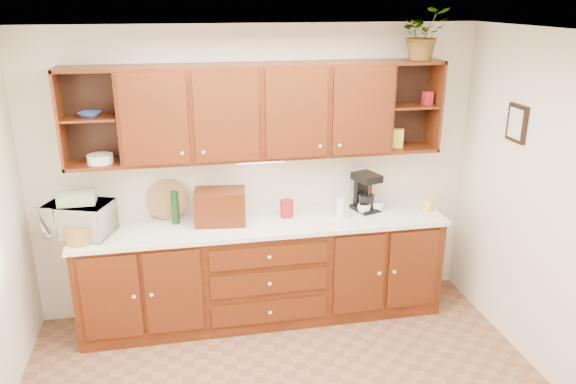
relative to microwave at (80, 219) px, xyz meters
name	(u,v)px	position (x,y,z in m)	size (l,w,h in m)	color
ceiling	(300,37)	(1.52, -1.46, 1.52)	(4.00, 4.00, 0.00)	white
back_wall	(257,172)	(1.52, 0.29, 0.22)	(4.00, 4.00, 0.00)	#F1E6CB
base_cabinets	(264,272)	(1.52, -0.01, -0.63)	(3.20, 0.60, 0.90)	#381306
countertop	(263,224)	(1.52, -0.02, -0.16)	(3.24, 0.64, 0.04)	white
upper_cabinets	(260,111)	(1.53, 0.13, 0.81)	(3.20, 0.33, 0.80)	#381306
undercabinet_light	(261,161)	(1.52, 0.07, 0.39)	(0.40, 0.05, 0.03)	white
framed_picture	(517,123)	(3.50, -0.56, 0.77)	(0.03, 0.24, 0.30)	black
wicker_basket	(80,234)	(0.01, -0.16, -0.07)	(0.23, 0.23, 0.14)	#A98046
microwave	(80,219)	(0.00, 0.00, 0.00)	(0.51, 0.34, 0.28)	silver
towel_stack	(77,198)	(0.00, 0.00, 0.18)	(0.29, 0.21, 0.09)	#DCE16A
wine_bottle	(175,207)	(0.77, 0.09, 0.01)	(0.07, 0.07, 0.30)	black
woven_tray	(169,217)	(0.71, 0.23, -0.13)	(0.36, 0.36, 0.02)	#A98046
bread_box	(220,207)	(1.15, 0.03, 0.01)	(0.43, 0.27, 0.30)	#381306
mug_tree	(368,206)	(2.51, 0.06, -0.09)	(0.29, 0.29, 0.32)	#381306
canister_red	(287,208)	(1.75, 0.06, -0.06)	(0.12, 0.12, 0.15)	maroon
canister_white	(341,208)	(2.21, -0.06, -0.05)	(0.08, 0.08, 0.18)	white
canister_yellow	(428,205)	(3.04, -0.06, -0.08)	(0.09, 0.09, 0.11)	yellow
coffee_maker	(365,192)	(2.49, 0.10, 0.03)	(0.26, 0.29, 0.35)	black
bowl_stack	(90,114)	(0.16, 0.10, 0.84)	(0.17, 0.17, 0.04)	#2A449C
plate_stack	(100,159)	(0.20, 0.09, 0.47)	(0.21, 0.21, 0.07)	white
pantry_box_yellow	(398,138)	(2.78, 0.10, 0.52)	(0.09, 0.07, 0.17)	yellow
pantry_box_red	(428,98)	(3.02, 0.09, 0.88)	(0.08, 0.07, 0.12)	maroon
potted_plant	(423,34)	(2.92, 0.06, 1.43)	(0.39, 0.34, 0.44)	#999999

